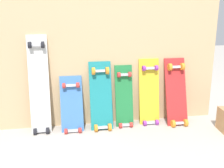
% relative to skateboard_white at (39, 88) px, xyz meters
% --- Properties ---
extents(ground_plane, '(12.00, 12.00, 0.00)m').
position_rel_skateboard_white_xyz_m(ground_plane, '(0.66, 0.03, -0.41)').
color(ground_plane, '#B2AAA0').
extents(plywood_wall_panel, '(2.16, 0.04, 1.53)m').
position_rel_skateboard_white_xyz_m(plywood_wall_panel, '(0.66, 0.10, 0.36)').
color(plywood_wall_panel, tan).
rests_on(plywood_wall_panel, ground).
extents(skateboard_white, '(0.18, 0.19, 0.95)m').
position_rel_skateboard_white_xyz_m(skateboard_white, '(0.00, 0.00, 0.00)').
color(skateboard_white, silver).
rests_on(skateboard_white, ground).
extents(skateboard_blue, '(0.21, 0.22, 0.57)m').
position_rel_skateboard_white_xyz_m(skateboard_blue, '(0.28, -0.03, -0.20)').
color(skateboard_blue, '#386BAD').
rests_on(skateboard_blue, ground).
extents(skateboard_teal, '(0.21, 0.23, 0.69)m').
position_rel_skateboard_white_xyz_m(skateboard_teal, '(0.56, -0.03, -0.13)').
color(skateboard_teal, '#197A7F').
rests_on(skateboard_teal, ground).
extents(skateboard_green, '(0.17, 0.18, 0.66)m').
position_rel_skateboard_white_xyz_m(skateboard_green, '(0.79, -0.00, -0.15)').
color(skateboard_green, '#1E7238').
rests_on(skateboard_green, ground).
extents(skateboard_yellow, '(0.20, 0.17, 0.71)m').
position_rel_skateboard_white_xyz_m(skateboard_yellow, '(1.04, 0.01, -0.12)').
color(skateboard_yellow, gold).
rests_on(skateboard_yellow, ground).
extents(skateboard_red, '(0.21, 0.26, 0.70)m').
position_rel_skateboard_white_xyz_m(skateboard_red, '(1.30, -0.04, -0.12)').
color(skateboard_red, '#B22626').
rests_on(skateboard_red, ground).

